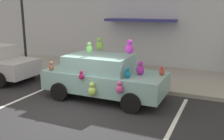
# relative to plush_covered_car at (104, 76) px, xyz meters

# --- Properties ---
(ground_plane) EXTENTS (60.00, 60.00, 0.00)m
(ground_plane) POSITION_rel_plush_covered_car_xyz_m (-0.32, -1.75, -0.80)
(ground_plane) COLOR #262628
(sidewalk) EXTENTS (24.00, 4.00, 0.15)m
(sidewalk) POSITION_rel_plush_covered_car_xyz_m (-0.32, 3.25, -0.73)
(sidewalk) COLOR gray
(sidewalk) RESTS_ON ground
(storefront_building) EXTENTS (24.00, 1.25, 6.40)m
(storefront_building) POSITION_rel_plush_covered_car_xyz_m (-0.32, 5.39, 2.39)
(storefront_building) COLOR #B2B7C1
(storefront_building) RESTS_ON ground
(parking_stripe_front) EXTENTS (0.12, 3.60, 0.01)m
(parking_stripe_front) POSITION_rel_plush_covered_car_xyz_m (2.74, -0.75, -0.80)
(parking_stripe_front) COLOR silver
(parking_stripe_front) RESTS_ON ground
(parking_stripe_rear) EXTENTS (0.12, 3.60, 0.01)m
(parking_stripe_rear) POSITION_rel_plush_covered_car_xyz_m (-2.62, -0.75, -0.80)
(parking_stripe_rear) COLOR silver
(parking_stripe_rear) RESTS_ON ground
(plush_covered_car) EXTENTS (4.26, 2.09, 2.12)m
(plush_covered_car) POSITION_rel_plush_covered_car_xyz_m (0.00, 0.00, 0.00)
(plush_covered_car) COLOR #7FA9A5
(plush_covered_car) RESTS_ON ground
(teddy_bear_on_sidewalk) EXTENTS (0.36, 0.30, 0.69)m
(teddy_bear_on_sidewalk) POSITION_rel_plush_covered_car_xyz_m (-2.96, 2.14, -0.34)
(teddy_bear_on_sidewalk) COLOR beige
(teddy_bear_on_sidewalk) RESTS_ON sidewalk
(street_lamp_post) EXTENTS (0.28, 0.28, 3.82)m
(street_lamp_post) POSITION_rel_plush_covered_car_xyz_m (-5.16, 1.75, 1.69)
(street_lamp_post) COLOR black
(street_lamp_post) RESTS_ON sidewalk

